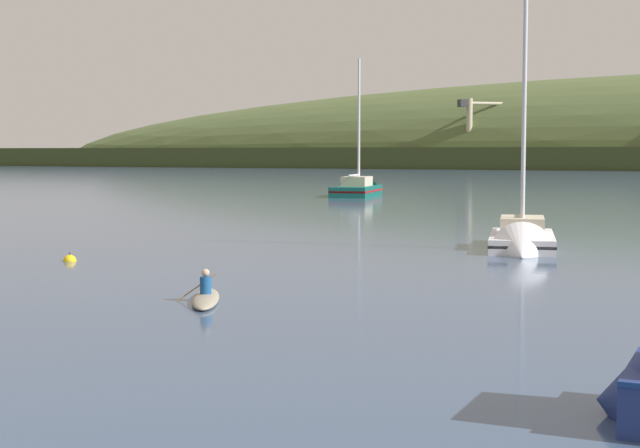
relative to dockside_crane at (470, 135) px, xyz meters
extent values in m
cube|color=#4C4C51|center=(-0.21, -0.18, -7.23)|extent=(4.74, 4.74, 2.00)
cylinder|color=#BCB293|center=(-0.21, -0.18, 1.41)|extent=(1.53, 1.53, 15.28)
cylinder|color=#BCB293|center=(3.09, 2.63, 7.83)|extent=(8.79, 7.66, 0.84)
cube|color=#333338|center=(-1.69, -1.44, 7.83)|extent=(2.71, 2.75, 1.83)
cube|color=#0F564C|center=(31.43, -149.42, -8.12)|extent=(4.76, 8.71, 1.70)
cone|color=#0F564C|center=(30.70, -145.36, -8.12)|extent=(3.53, 2.60, 3.22)
cube|color=maroon|center=(31.43, -149.42, -7.70)|extent=(4.79, 8.71, 0.19)
cube|color=#BCB299|center=(31.39, -149.22, -6.83)|extent=(2.90, 4.05, 0.88)
cylinder|color=silver|center=(31.25, -148.40, -1.33)|extent=(0.23, 0.23, 11.87)
cylinder|color=silver|center=(31.63, -150.53, -6.24)|extent=(0.95, 4.29, 0.19)
cube|color=white|center=(56.51, -191.37, -8.17)|extent=(4.07, 7.04, 1.14)
cone|color=white|center=(57.24, -194.59, -8.17)|extent=(2.86, 2.18, 2.56)
cube|color=black|center=(56.51, -191.37, -7.89)|extent=(4.09, 7.05, 0.12)
cube|color=#BCB299|center=(56.54, -191.53, -7.23)|extent=(2.43, 3.30, 0.75)
cylinder|color=silver|center=(56.69, -192.18, -2.62)|extent=(0.19, 0.19, 9.98)
cylinder|color=silver|center=(56.30, -190.48, -6.71)|extent=(0.92, 3.42, 0.15)
cone|color=navy|center=(63.99, -216.95, -7.99)|extent=(0.97, 2.40, 2.39)
ellipsoid|color=gray|center=(51.84, -209.66, -8.16)|extent=(2.42, 3.59, 0.30)
cylinder|color=navy|center=(51.84, -209.66, -7.82)|extent=(0.43, 0.43, 0.55)
sphere|color=tan|center=(51.84, -209.66, -7.43)|extent=(0.22, 0.22, 0.22)
cylinder|color=olive|center=(51.50, -209.74, -7.90)|extent=(1.11, 0.63, 0.89)
sphere|color=yellow|center=(41.96, -203.35, -8.23)|extent=(0.50, 0.50, 0.50)
cylinder|color=black|center=(41.96, -203.35, -7.94)|extent=(0.04, 0.04, 0.08)
camera|label=1|loc=(65.78, -232.42, -4.08)|focal=54.04mm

